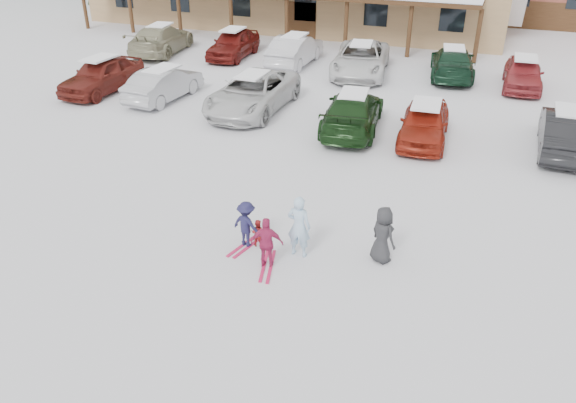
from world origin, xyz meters
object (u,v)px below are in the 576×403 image
at_px(bystander_dark, 383,235).
at_px(parked_car_1, 164,84).
at_px(parked_car_2, 253,92).
at_px(parked_car_4, 424,122).
at_px(child_magenta, 267,243).
at_px(adult_skier, 299,226).
at_px(child_navy, 246,224).
at_px(parked_car_3, 353,112).
at_px(parked_car_9, 295,50).
at_px(parked_car_10, 361,59).
at_px(parked_car_8, 233,43).
at_px(parked_car_7, 161,39).
at_px(toddler_red, 258,233).
at_px(parked_car_11, 452,63).
at_px(parked_car_0, 102,75).
at_px(parked_car_12, 523,73).
at_px(parked_car_5, 566,131).

height_order(bystander_dark, parked_car_1, bystander_dark).
relative_size(parked_car_2, parked_car_4, 1.33).
distance_m(child_magenta, parked_car_1, 13.66).
distance_m(adult_skier, child_magenta, 0.94).
distance_m(adult_skier, child_navy, 1.41).
bearing_deg(parked_car_3, parked_car_4, 170.46).
xyz_separation_m(parked_car_1, parked_car_9, (3.43, 7.45, 0.08)).
xyz_separation_m(adult_skier, parked_car_10, (-2.51, 16.29, -0.05)).
distance_m(child_magenta, parked_car_8, 20.22).
height_order(parked_car_2, parked_car_7, parked_car_7).
relative_size(adult_skier, parked_car_1, 0.39).
distance_m(child_magenta, parked_car_4, 9.69).
bearing_deg(toddler_red, parked_car_10, -86.08).
height_order(child_magenta, parked_car_11, parked_car_11).
bearing_deg(child_magenta, child_navy, -53.41).
bearing_deg(parked_car_11, adult_skier, 76.26).
bearing_deg(child_magenta, parked_car_1, -62.81).
bearing_deg(toddler_red, child_magenta, 126.06).
relative_size(parked_car_0, parked_car_4, 1.10).
relative_size(parked_car_3, parked_car_12, 1.19).
distance_m(parked_car_8, parked_car_12, 15.06).
distance_m(parked_car_4, parked_car_9, 11.47).
height_order(adult_skier, parked_car_9, adult_skier).
bearing_deg(parked_car_7, parked_car_9, 174.15).
xyz_separation_m(toddler_red, parked_car_3, (0.19, 8.77, 0.35)).
distance_m(child_navy, bystander_dark, 3.43).
bearing_deg(adult_skier, parked_car_5, -123.46).
relative_size(parked_car_3, parked_car_11, 1.00).
height_order(parked_car_5, parked_car_10, parked_car_10).
xyz_separation_m(parked_car_8, parked_car_9, (3.72, -0.28, 0.01)).
distance_m(parked_car_5, parked_car_9, 14.81).
bearing_deg(adult_skier, parked_car_3, -82.33).
bearing_deg(parked_car_0, parked_car_8, 71.85).
height_order(adult_skier, child_navy, adult_skier).
bearing_deg(parked_car_0, child_navy, -36.85).
height_order(toddler_red, parked_car_4, parked_car_4).
distance_m(bystander_dark, parked_car_8, 20.51).
bearing_deg(child_magenta, parked_car_10, -98.01).
relative_size(parked_car_5, parked_car_10, 0.82).
xyz_separation_m(adult_skier, toddler_red, (-1.13, 0.03, -0.45)).
xyz_separation_m(parked_car_0, parked_car_1, (3.23, 0.01, -0.08)).
bearing_deg(parked_car_12, parked_car_10, -178.17).
bearing_deg(parked_car_7, bystander_dark, 127.10).
xyz_separation_m(parked_car_1, parked_car_11, (11.48, 7.99, 0.03)).
relative_size(parked_car_5, parked_car_12, 1.09).
xyz_separation_m(child_navy, parked_car_3, (0.44, 8.87, 0.09)).
bearing_deg(parked_car_0, parked_car_4, -0.29).
distance_m(toddler_red, child_magenta, 1.02).
xyz_separation_m(parked_car_3, parked_car_11, (2.78, 8.63, -0.00)).
bearing_deg(adult_skier, parked_car_12, -105.50).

